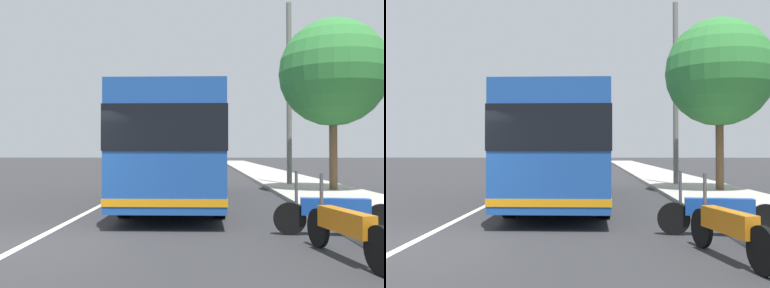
% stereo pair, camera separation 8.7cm
% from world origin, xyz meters
% --- Properties ---
extents(ground_plane, '(220.00, 220.00, 0.00)m').
position_xyz_m(ground_plane, '(0.00, 0.00, 0.00)').
color(ground_plane, '#2D2D30').
extents(sidewalk_curb, '(110.00, 3.60, 0.14)m').
position_xyz_m(sidewalk_curb, '(10.00, -7.69, 0.07)').
color(sidewalk_curb, '#B2ADA3').
rests_on(sidewalk_curb, ground).
extents(lane_divider_line, '(110.00, 0.16, 0.01)m').
position_xyz_m(lane_divider_line, '(10.00, 0.00, 0.00)').
color(lane_divider_line, silver).
rests_on(lane_divider_line, ground).
extents(coach_bus, '(11.41, 2.66, 3.19)m').
position_xyz_m(coach_bus, '(7.05, -2.36, 1.80)').
color(coach_bus, '#1E4C9E').
rests_on(coach_bus, ground).
extents(motorcycle_angled, '(2.36, 0.61, 1.28)m').
position_xyz_m(motorcycle_angled, '(-0.74, -5.33, 0.49)').
color(motorcycle_angled, black).
rests_on(motorcycle_angled, ground).
extents(motorcycle_far_end, '(0.40, 2.37, 1.27)m').
position_xyz_m(motorcycle_far_end, '(1.10, -5.71, 0.48)').
color(motorcycle_far_end, black).
rests_on(motorcycle_far_end, ground).
extents(car_oncoming, '(4.34, 2.04, 1.44)m').
position_xyz_m(car_oncoming, '(40.30, 1.77, 0.69)').
color(car_oncoming, gold).
rests_on(car_oncoming, ground).
extents(car_far_distant, '(4.62, 2.00, 1.45)m').
position_xyz_m(car_far_distant, '(29.40, 2.53, 0.70)').
color(car_far_distant, '#2D7238').
rests_on(car_far_distant, ground).
extents(car_behind_bus, '(4.75, 1.94, 1.41)m').
position_xyz_m(car_behind_bus, '(46.03, -2.64, 0.67)').
color(car_behind_bus, navy).
rests_on(car_behind_bus, ground).
extents(roadside_tree_mid_block, '(4.27, 4.27, 6.94)m').
position_xyz_m(roadside_tree_mid_block, '(9.96, -8.28, 4.79)').
color(roadside_tree_mid_block, brown).
rests_on(roadside_tree_mid_block, ground).
extents(utility_pole, '(0.24, 0.24, 8.67)m').
position_xyz_m(utility_pole, '(13.06, -7.14, 4.34)').
color(utility_pole, slate).
rests_on(utility_pole, ground).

